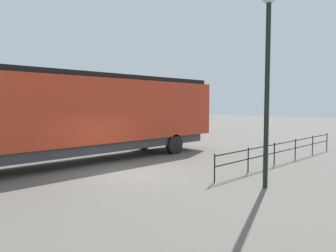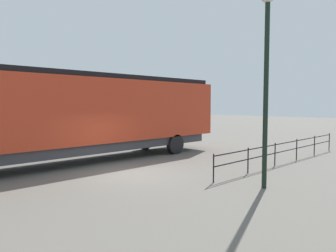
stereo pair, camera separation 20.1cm
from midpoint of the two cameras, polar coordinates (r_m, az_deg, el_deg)
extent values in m
plane|color=#666059|center=(13.23, -6.59, -8.40)|extent=(120.00, 120.00, 0.00)
cube|color=red|center=(15.82, -16.28, 2.62)|extent=(2.92, 16.73, 3.01)
cube|color=black|center=(20.12, 1.10, 1.75)|extent=(2.80, 2.96, 2.10)
cube|color=black|center=(15.87, -16.39, 8.49)|extent=(2.63, 16.06, 0.24)
cube|color=#38383D|center=(15.95, -16.16, -3.59)|extent=(2.63, 15.39, 0.45)
cylinder|color=black|center=(20.12, -4.63, -2.56)|extent=(0.30, 1.10, 1.10)
cylinder|color=black|center=(18.24, 0.79, -3.22)|extent=(0.30, 1.10, 1.10)
cylinder|color=black|center=(11.20, 16.50, 5.12)|extent=(0.16, 0.16, 6.17)
cube|color=black|center=(16.61, 19.65, -2.73)|extent=(0.04, 11.48, 0.04)
cube|color=black|center=(16.65, 19.62, -4.05)|extent=(0.04, 11.48, 0.04)
cylinder|color=black|center=(11.76, 7.70, -7.37)|extent=(0.05, 0.05, 1.04)
cylinder|color=black|center=(13.64, 13.50, -5.88)|extent=(0.05, 0.05, 1.04)
cylinder|color=black|center=(15.64, 17.84, -4.71)|extent=(0.05, 0.05, 1.04)
cylinder|color=black|center=(17.70, 21.18, -3.79)|extent=(0.05, 0.05, 1.04)
cylinder|color=black|center=(19.82, 23.80, -3.06)|extent=(0.05, 0.05, 1.04)
cylinder|color=black|center=(21.97, 25.92, -2.47)|extent=(0.05, 0.05, 1.04)
camera|label=1|loc=(0.10, -90.40, -0.03)|focal=34.67mm
camera|label=2|loc=(0.10, 89.60, 0.03)|focal=34.67mm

